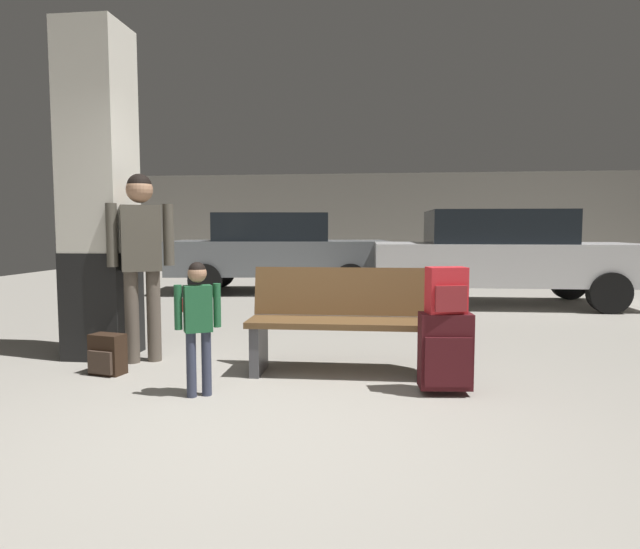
# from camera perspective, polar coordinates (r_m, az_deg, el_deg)

# --- Properties ---
(ground_plane) EXTENTS (18.00, 18.00, 0.10)m
(ground_plane) POSITION_cam_1_polar(r_m,az_deg,el_deg) (7.27, 0.74, -5.28)
(ground_plane) COLOR gray
(garage_back_wall) EXTENTS (18.00, 0.12, 2.80)m
(garage_back_wall) POSITION_cam_1_polar(r_m,az_deg,el_deg) (16.00, 4.06, 5.45)
(garage_back_wall) COLOR gray
(garage_back_wall) RESTS_ON ground_plane
(structural_pillar) EXTENTS (0.57, 0.57, 3.10)m
(structural_pillar) POSITION_cam_1_polar(r_m,az_deg,el_deg) (5.61, -22.00, 7.67)
(structural_pillar) COLOR black
(structural_pillar) RESTS_ON ground_plane
(bench) EXTENTS (1.61, 0.55, 0.89)m
(bench) POSITION_cam_1_polar(r_m,az_deg,el_deg) (4.65, 2.52, -4.88)
(bench) COLOR brown
(bench) RESTS_ON ground_plane
(suitcase) EXTENTS (0.40, 0.26, 0.60)m
(suitcase) POSITION_cam_1_polar(r_m,az_deg,el_deg) (4.18, 12.93, -7.81)
(suitcase) COLOR #471419
(suitcase) RESTS_ON ground_plane
(backpack_bright) EXTENTS (0.31, 0.25, 0.34)m
(backpack_bright) POSITION_cam_1_polar(r_m,az_deg,el_deg) (4.11, 13.07, -1.67)
(backpack_bright) COLOR red
(backpack_bright) RESTS_ON suitcase
(child) EXTENTS (0.30, 0.19, 0.99)m
(child) POSITION_cam_1_polar(r_m,az_deg,el_deg) (4.07, -12.62, -4.05)
(child) COLOR #33384C
(child) RESTS_ON ground_plane
(adult) EXTENTS (0.53, 0.34, 1.71)m
(adult) POSITION_cam_1_polar(r_m,az_deg,el_deg) (5.22, -18.15, 2.76)
(adult) COLOR brown
(adult) RESTS_ON ground_plane
(backpack_dark_floor) EXTENTS (0.31, 0.24, 0.34)m
(backpack_dark_floor) POSITION_cam_1_polar(r_m,az_deg,el_deg) (4.98, -21.30, -7.79)
(backpack_dark_floor) COLOR black
(backpack_dark_floor) RESTS_ON ground_plane
(parked_car_far) EXTENTS (4.29, 2.24, 1.51)m
(parked_car_far) POSITION_cam_1_polar(r_m,az_deg,el_deg) (10.59, -4.39, 2.54)
(parked_car_far) COLOR slate
(parked_car_far) RESTS_ON ground_plane
(parked_car_near) EXTENTS (4.15, 1.89, 1.51)m
(parked_car_near) POSITION_cam_1_polar(r_m,az_deg,el_deg) (9.22, 18.40, 1.97)
(parked_car_near) COLOR silver
(parked_car_near) RESTS_ON ground_plane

